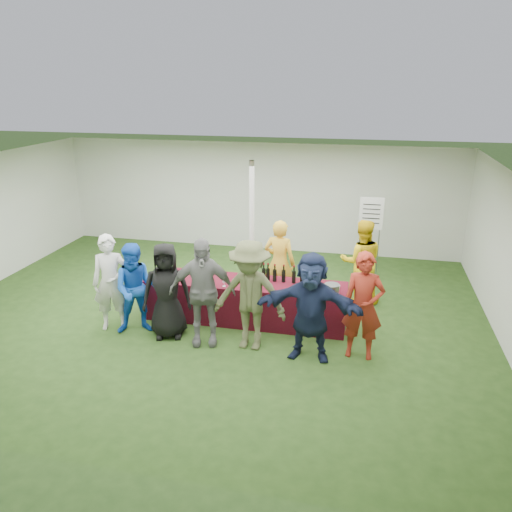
% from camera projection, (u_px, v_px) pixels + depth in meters
% --- Properties ---
extents(ground, '(60.00, 60.00, 0.00)m').
position_uv_depth(ground, '(212.00, 314.00, 9.31)').
color(ground, '#284719').
rests_on(ground, ground).
extents(tent, '(10.00, 10.00, 10.00)m').
position_uv_depth(tent, '(252.00, 229.00, 9.86)').
color(tent, white).
rests_on(tent, ground).
extents(serving_table, '(3.60, 0.80, 0.75)m').
position_uv_depth(serving_table, '(245.00, 301.00, 8.98)').
color(serving_table, '#520F1C').
rests_on(serving_table, ground).
extents(wine_bottles, '(0.76, 0.10, 0.32)m').
position_uv_depth(wine_bottles, '(281.00, 275.00, 8.82)').
color(wine_bottles, black).
rests_on(wine_bottles, serving_table).
extents(wine_glasses, '(2.79, 0.13, 0.16)m').
position_uv_depth(wine_glasses, '(226.00, 280.00, 8.63)').
color(wine_glasses, silver).
rests_on(wine_glasses, serving_table).
extents(water_bottle, '(0.07, 0.07, 0.23)m').
position_uv_depth(water_bottle, '(246.00, 275.00, 8.89)').
color(water_bottle, silver).
rests_on(water_bottle, serving_table).
extents(bar_towel, '(0.25, 0.18, 0.03)m').
position_uv_depth(bar_towel, '(332.00, 287.00, 8.58)').
color(bar_towel, white).
rests_on(bar_towel, serving_table).
extents(dump_bucket, '(0.25, 0.25, 0.18)m').
position_uv_depth(dump_bucket, '(332.00, 289.00, 8.30)').
color(dump_bucket, slate).
rests_on(dump_bucket, serving_table).
extents(wine_list_sign, '(0.50, 0.03, 1.80)m').
position_uv_depth(wine_list_sign, '(371.00, 220.00, 10.63)').
color(wine_list_sign, slate).
rests_on(wine_list_sign, ground).
extents(staff_pourer, '(0.67, 0.49, 1.69)m').
position_uv_depth(staff_pourer, '(279.00, 263.00, 9.50)').
color(staff_pourer, gold).
rests_on(staff_pourer, ground).
extents(staff_back, '(0.89, 0.74, 1.66)m').
position_uv_depth(staff_back, '(361.00, 262.00, 9.60)').
color(staff_back, yellow).
rests_on(staff_back, ground).
extents(customer_0, '(0.72, 0.60, 1.70)m').
position_uv_depth(customer_0, '(111.00, 283.00, 8.55)').
color(customer_0, silver).
rests_on(customer_0, ground).
extents(customer_1, '(0.94, 0.84, 1.60)m').
position_uv_depth(customer_1, '(137.00, 289.00, 8.43)').
color(customer_1, blue).
rests_on(customer_1, ground).
extents(customer_2, '(0.92, 0.73, 1.65)m').
position_uv_depth(customer_2, '(167.00, 291.00, 8.28)').
color(customer_2, black).
rests_on(customer_2, ground).
extents(customer_3, '(1.14, 0.69, 1.82)m').
position_uv_depth(customer_3, '(202.00, 292.00, 8.03)').
color(customer_3, slate).
rests_on(customer_3, ground).
extents(customer_4, '(1.22, 0.75, 1.82)m').
position_uv_depth(customer_4, '(250.00, 296.00, 7.88)').
color(customer_4, '#505532').
rests_on(customer_4, ground).
extents(customer_5, '(1.62, 0.57, 1.73)m').
position_uv_depth(customer_5, '(311.00, 307.00, 7.60)').
color(customer_5, '#17203E').
rests_on(customer_5, ground).
extents(customer_6, '(0.64, 0.43, 1.72)m').
position_uv_depth(customer_6, '(363.00, 306.00, 7.64)').
color(customer_6, maroon).
rests_on(customer_6, ground).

